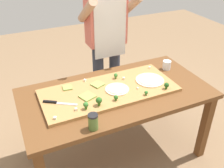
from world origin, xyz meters
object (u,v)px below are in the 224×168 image
broccoli_floret_front_mid (99,101)px  broccoli_floret_front_left (146,93)px  prep_table (116,101)px  sauce_jar (93,122)px  broccoli_floret_back_right (167,85)px  broccoli_floret_center_left (116,98)px  cook_center (106,35)px  pizza_slice_far_left (87,96)px  cheese_crumble_a (76,109)px  broccoli_floret_back_mid (86,105)px  cheese_crumble_f (85,80)px  cheese_crumble_c (150,67)px  broccoli_floret_front_right (116,75)px  flour_cup (167,65)px  chefs_knife (55,102)px  cheese_crumble_d (55,118)px  pizza_whole_cheese_artichoke (117,89)px  pizza_slice_near_left (98,84)px  cheese_crumble_e (138,88)px  pizza_slice_near_right (67,88)px  cheese_crumble_b (124,78)px  pizza_whole_white_garlic (150,80)px

broccoli_floret_front_mid → broccoli_floret_front_left: 0.41m
prep_table → sauce_jar: (-0.35, -0.36, 0.16)m
prep_table → broccoli_floret_back_right: 0.45m
broccoli_floret_center_left → cook_center: 0.89m
pizza_slice_far_left → cheese_crumble_a: cheese_crumble_a is taller
broccoli_floret_back_mid → cheese_crumble_f: bearing=71.7°
cook_center → cheese_crumble_c: bearing=-61.1°
pizza_slice_far_left → broccoli_floret_front_right: broccoli_floret_front_right is taller
cheese_crumble_f → flour_cup: bearing=-4.8°
broccoli_floret_center_left → broccoli_floret_back_right: 0.47m
sauce_jar → broccoli_floret_front_left: bearing=18.0°
prep_table → cheese_crumble_f: (-0.20, 0.24, 0.13)m
prep_table → sauce_jar: 0.52m
broccoli_floret_back_right → flour_cup: same height
broccoli_floret_back_mid → broccoli_floret_back_right: bearing=-1.3°
broccoli_floret_back_right → cheese_crumble_c: bearing=79.7°
broccoli_floret_back_mid → cheese_crumble_c: 0.87m
broccoli_floret_front_mid → cheese_crumble_a: broccoli_floret_front_mid is taller
chefs_knife → cheese_crumble_d: bearing=-104.3°
cheese_crumble_a → sauce_jar: sauce_jar is taller
pizza_whole_cheese_artichoke → sauce_jar: size_ratio=1.67×
cheese_crumble_c → flour_cup: bearing=-12.8°
broccoli_floret_front_mid → broccoli_floret_front_left: broccoli_floret_front_mid is taller
pizza_slice_far_left → broccoli_floret_back_right: broccoli_floret_back_right is taller
pizza_slice_near_left → cheese_crumble_e: (0.29, -0.20, 0.00)m
cheese_crumble_f → flour_cup: flour_cup is taller
chefs_knife → cook_center: size_ratio=0.15×
broccoli_floret_front_left → cheese_crumble_a: bearing=175.7°
cheese_crumble_a → sauce_jar: bearing=-75.5°
flour_cup → sauce_jar: (-0.98, -0.52, 0.02)m
pizza_slice_near_right → pizza_whole_cheese_artichoke: bearing=-27.6°
broccoli_floret_back_right → cheese_crumble_c: 0.38m
cheese_crumble_e → cook_center: cook_center is taller
pizza_whole_cheese_artichoke → cheese_crumble_b: 0.19m
prep_table → chefs_knife: chefs_knife is taller
chefs_knife → pizza_slice_far_left: chefs_knife is taller
pizza_slice_far_left → cheese_crumble_f: size_ratio=5.96×
broccoli_floret_center_left → cheese_crumble_e: broccoli_floret_center_left is taller
pizza_whole_cheese_artichoke → pizza_slice_near_left: bearing=131.5°
pizza_slice_far_left → cook_center: 0.86m
pizza_whole_white_garlic → broccoli_floret_back_right: size_ratio=4.34×
pizza_slice_near_right → sauce_jar: 0.54m
broccoli_floret_front_mid → cheese_crumble_f: broccoli_floret_front_mid is taller
broccoli_floret_front_right → cheese_crumble_e: size_ratio=3.95×
pizza_slice_near_right → broccoli_floret_back_mid: broccoli_floret_back_mid is taller
broccoli_floret_front_left → pizza_slice_far_left: bearing=158.8°
pizza_slice_near_right → cheese_crumble_b: (0.51, -0.06, 0.00)m
pizza_slice_near_right → sauce_jar: bearing=-86.8°
pizza_slice_near_left → broccoli_floret_back_right: broccoli_floret_back_right is taller
cheese_crumble_e → cheese_crumble_f: 0.48m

